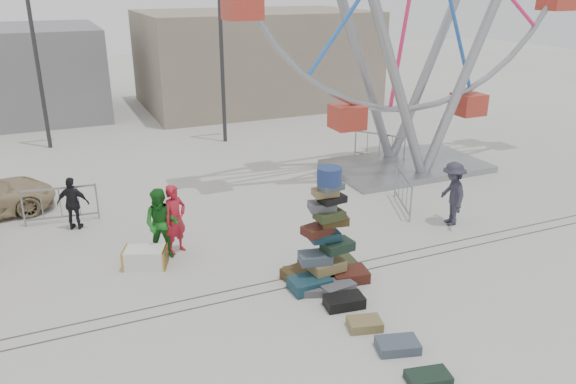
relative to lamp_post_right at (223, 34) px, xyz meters
name	(u,v)px	position (x,y,z in m)	size (l,w,h in m)	color
ground	(274,306)	(-3.09, -13.00, -4.48)	(90.00, 90.00, 0.00)	#9E9E99
track_line_near	(264,293)	(-3.09, -12.40, -4.48)	(40.00, 0.04, 0.01)	#47443F
track_line_far	(258,284)	(-3.09, -12.00, -4.48)	(40.00, 0.04, 0.01)	#47443F
building_right	(255,58)	(3.91, 7.00, -1.98)	(12.00, 8.00, 5.00)	gray
lamp_post_right	(223,34)	(0.00, 0.00, 0.00)	(1.41, 0.25, 8.00)	#2D2D30
lamp_post_left	(36,37)	(-7.00, 2.00, 0.00)	(1.41, 0.25, 8.00)	#2D2D30
suitcase_tower	(326,250)	(-1.58, -12.45, -3.70)	(1.95, 1.75, 2.79)	#173A47
steamer_trunk	(145,258)	(-5.30, -10.09, -4.24)	(1.02, 0.59, 0.48)	silver
row_case_0	(299,273)	(-2.08, -12.07, -4.37)	(0.69, 0.46, 0.22)	#2F391C
row_case_1	(313,289)	(-2.08, -12.84, -4.39)	(0.77, 0.48, 0.18)	#53545A
row_case_2	(344,301)	(-1.72, -13.61, -4.36)	(0.84, 0.49, 0.25)	black
row_case_3	(365,324)	(-1.73, -14.48, -4.38)	(0.67, 0.46, 0.20)	olive
row_case_4	(398,345)	(-1.51, -15.34, -4.38)	(0.79, 0.51, 0.20)	#42505F
row_case_5	(428,378)	(-1.53, -16.31, -4.40)	(0.77, 0.44, 0.16)	black
barricade_dummy_c	(61,205)	(-7.02, -6.45, -3.93)	(2.00, 0.10, 1.10)	gray
barricade_wheel_front	(403,192)	(2.57, -9.47, -3.93)	(2.00, 0.10, 1.10)	gray
barricade_wheel_back	(379,147)	(4.54, -5.02, -3.93)	(2.00, 0.10, 1.10)	gray
pedestrian_red	(175,219)	(-4.41, -9.60, -3.57)	(0.66, 0.44, 1.82)	maroon
pedestrian_green	(162,224)	(-4.78, -9.75, -3.57)	(0.89, 0.69, 1.82)	#18611B
pedestrian_black	(73,203)	(-6.69, -7.05, -3.72)	(0.89, 0.37, 1.52)	black
pedestrian_grey	(452,194)	(3.18, -10.97, -3.56)	(1.19, 0.69, 1.85)	#282734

